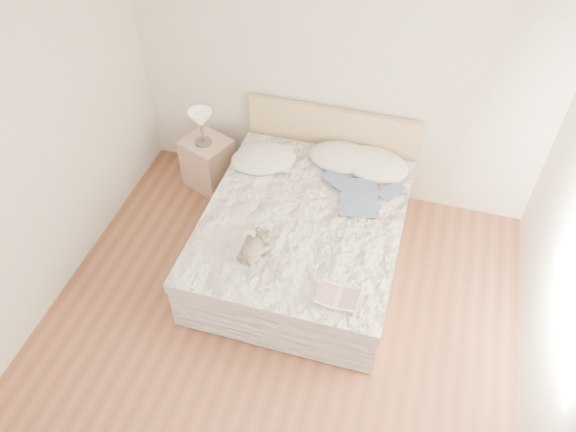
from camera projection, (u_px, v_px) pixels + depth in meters
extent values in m
cube|color=brown|center=(266.00, 360.00, 4.60)|extent=(4.00, 4.50, 0.00)
cube|color=silver|center=(251.00, 68.00, 2.67)|extent=(4.00, 4.50, 0.00)
cube|color=silver|center=(337.00, 73.00, 5.14)|extent=(4.00, 0.02, 2.70)
cube|color=tan|center=(303.00, 250.00, 5.30)|extent=(1.68, 2.08, 0.20)
cube|color=white|center=(304.00, 232.00, 5.12)|extent=(1.60, 2.00, 0.30)
cube|color=white|center=(303.00, 221.00, 4.95)|extent=(1.72, 2.05, 0.10)
cube|color=tan|center=(331.00, 150.00, 5.71)|extent=(1.70, 0.06, 1.00)
cube|color=tan|center=(208.00, 163.00, 5.91)|extent=(0.57, 0.54, 0.56)
cylinder|color=#504B46|center=(204.00, 142.00, 5.68)|extent=(0.17, 0.17, 0.02)
cylinder|color=#413D37|center=(202.00, 132.00, 5.59)|extent=(0.03, 0.03, 0.24)
cone|color=#EBE5C5|center=(201.00, 119.00, 5.48)|extent=(0.30, 0.30, 0.17)
ellipsoid|color=white|center=(263.00, 159.00, 5.39)|extent=(0.75, 0.66, 0.19)
ellipsoid|color=white|center=(342.00, 157.00, 5.41)|extent=(0.65, 0.47, 0.19)
ellipsoid|color=white|center=(374.00, 164.00, 5.33)|extent=(0.74, 0.57, 0.20)
cube|color=white|center=(278.00, 164.00, 5.35)|extent=(0.31, 0.23, 0.02)
cube|color=#FAEDC7|center=(339.00, 297.00, 4.27)|extent=(0.36, 0.25, 0.02)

